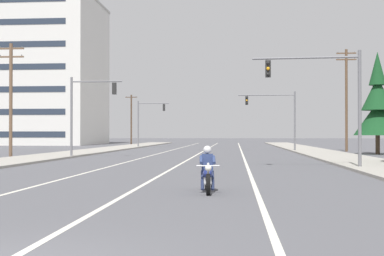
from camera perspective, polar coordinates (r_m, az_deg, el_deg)
lane_stripe_center at (r=51.93m, az=1.05°, el=-2.64°), size 0.16×100.00×0.01m
lane_stripe_left at (r=52.29m, az=-2.99°, el=-2.63°), size 0.16×100.00×0.01m
lane_stripe_right at (r=51.83m, az=5.44°, el=-2.64°), size 0.16×100.00×0.01m
sidewalk_kerb_right at (r=47.49m, az=14.30°, el=-2.73°), size 4.40×110.00×0.14m
sidewalk_kerb_left at (r=48.99m, az=-12.43°, el=-2.67°), size 4.40×110.00×0.14m
motorcycle_with_rider at (r=16.55m, az=1.69°, el=-4.98°), size 0.70×2.19×1.46m
traffic_signal_near_right at (r=28.43m, az=14.51°, el=4.05°), size 5.64×0.50×6.20m
traffic_signal_near_left at (r=41.14m, az=-11.50°, el=2.47°), size 4.03×0.37×6.20m
traffic_signal_mid_right at (r=54.95m, az=9.33°, el=1.81°), size 5.90×0.42×6.20m
traffic_signal_mid_left at (r=69.74m, az=-4.94°, el=1.20°), size 4.11×0.54×6.20m
utility_pole_left_near at (r=43.59m, az=-19.12°, el=3.34°), size 2.09×0.26×8.94m
utility_pole_right_far at (r=55.95m, az=16.46°, el=3.26°), size 2.03×0.26×10.49m
utility_pole_left_far at (r=88.59m, az=-6.63°, el=1.03°), size 2.02×0.26×8.37m
conifer_tree_right_verge_far at (r=49.32m, az=19.55°, el=2.14°), size 4.15×4.15×9.13m
apartment_building_far_left_block at (r=94.74m, az=-18.81°, el=5.73°), size 28.91×18.60×24.48m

